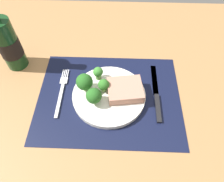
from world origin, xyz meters
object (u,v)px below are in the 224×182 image
at_px(plate, 109,95).
at_px(fork, 62,91).
at_px(steak, 125,90).
at_px(wine_bottle, 8,44).
at_px(knife, 157,96).

relative_size(plate, fork, 1.21).
distance_m(steak, wine_bottle, 0.41).
relative_size(knife, wine_bottle, 0.83).
bearing_deg(steak, fork, 177.95).
bearing_deg(wine_bottle, steak, -18.23).
distance_m(plate, wine_bottle, 0.37).
relative_size(plate, knife, 1.01).
relative_size(plate, wine_bottle, 0.83).
relative_size(plate, steak, 2.17).
xyz_separation_m(fork, knife, (0.31, -0.01, 0.00)).
height_order(fork, wine_bottle, wine_bottle).
bearing_deg(fork, wine_bottle, 143.19).
bearing_deg(steak, plate, -172.17).
relative_size(fork, knife, 0.83).
bearing_deg(knife, plate, -177.79).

